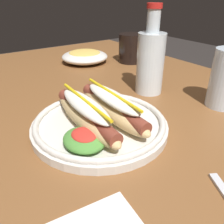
{
  "coord_description": "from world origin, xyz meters",
  "views": [
    {
      "loc": [
        0.39,
        -0.32,
        0.99
      ],
      "look_at": [
        0.04,
        -0.08,
        0.77
      ],
      "focal_mm": 37.3,
      "sensor_mm": 36.0,
      "label": 1
    }
  ],
  "objects_px": {
    "soda_cup": "(131,48)",
    "side_bowl": "(85,56)",
    "hot_dog_plate": "(99,119)",
    "glass_bottle": "(150,60)"
  },
  "relations": [
    {
      "from": "hot_dog_plate",
      "to": "glass_bottle",
      "type": "distance_m",
      "value": 0.24
    },
    {
      "from": "glass_bottle",
      "to": "side_bowl",
      "type": "height_order",
      "value": "glass_bottle"
    },
    {
      "from": "hot_dog_plate",
      "to": "soda_cup",
      "type": "xyz_separation_m",
      "value": [
        -0.35,
        0.36,
        0.03
      ]
    },
    {
      "from": "side_bowl",
      "to": "hot_dog_plate",
      "type": "bearing_deg",
      "value": -25.58
    },
    {
      "from": "hot_dog_plate",
      "to": "side_bowl",
      "type": "height_order",
      "value": "hot_dog_plate"
    },
    {
      "from": "hot_dog_plate",
      "to": "glass_bottle",
      "type": "relative_size",
      "value": 1.21
    },
    {
      "from": "soda_cup",
      "to": "side_bowl",
      "type": "distance_m",
      "value": 0.18
    },
    {
      "from": "hot_dog_plate",
      "to": "side_bowl",
      "type": "bearing_deg",
      "value": 154.42
    },
    {
      "from": "soda_cup",
      "to": "glass_bottle",
      "type": "distance_m",
      "value": 0.3
    },
    {
      "from": "glass_bottle",
      "to": "side_bowl",
      "type": "distance_m",
      "value": 0.36
    }
  ]
}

